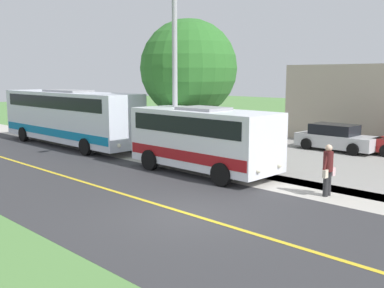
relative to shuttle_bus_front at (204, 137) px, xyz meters
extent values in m
plane|color=#548442|center=(4.54, 3.61, -1.55)|extent=(120.00, 120.00, 0.00)
cube|color=#333335|center=(4.54, 3.61, -1.55)|extent=(8.00, 100.00, 0.01)
cube|color=#B2ADA3|center=(-0.66, 3.61, -1.55)|extent=(2.40, 100.00, 0.01)
cube|color=gold|center=(4.54, 3.61, -1.54)|extent=(0.16, 100.00, 0.00)
cube|color=white|center=(0.00, 0.00, -0.03)|extent=(2.49, 6.67, 2.35)
cube|color=maroon|center=(0.00, 0.00, -0.65)|extent=(2.53, 6.54, 0.44)
cube|color=black|center=(0.00, 0.00, 0.60)|extent=(2.53, 6.00, 0.70)
cube|color=gray|center=(0.00, 0.00, 1.21)|extent=(1.49, 2.00, 0.12)
cylinder|color=black|center=(-1.24, 2.07, -1.10)|extent=(0.25, 0.90, 0.90)
cylinder|color=black|center=(1.24, 2.07, -1.10)|extent=(0.25, 0.90, 0.90)
cylinder|color=black|center=(-1.24, -2.07, -1.10)|extent=(0.25, 0.90, 0.90)
cylinder|color=black|center=(1.24, -2.07, -1.10)|extent=(0.25, 0.90, 0.90)
sphere|color=#F2EACC|center=(-0.68, 3.35, -0.85)|extent=(0.20, 0.20, 0.20)
sphere|color=#F2EACC|center=(0.68, 3.35, -0.85)|extent=(0.20, 0.20, 0.20)
cube|color=silver|center=(0.06, -10.79, 0.21)|extent=(2.36, 11.46, 2.82)
cube|color=#0C72A5|center=(0.06, -10.79, -0.65)|extent=(2.40, 11.23, 0.44)
cube|color=black|center=(0.06, -10.79, 1.06)|extent=(2.40, 10.31, 0.70)
cube|color=gray|center=(0.06, -10.79, 1.67)|extent=(1.42, 3.44, 0.12)
cylinder|color=black|center=(-1.12, -7.24, -1.10)|extent=(0.25, 0.90, 0.90)
cylinder|color=black|center=(1.24, -7.24, -1.10)|extent=(0.25, 0.90, 0.90)
cylinder|color=black|center=(-1.12, -14.34, -1.10)|extent=(0.25, 0.90, 0.90)
cylinder|color=black|center=(1.24, -14.34, -1.10)|extent=(0.25, 0.90, 0.90)
sphere|color=#F2EACC|center=(-0.59, -5.04, -0.85)|extent=(0.20, 0.20, 0.20)
sphere|color=#F2EACC|center=(0.71, -5.04, -0.85)|extent=(0.20, 0.20, 0.20)
cylinder|color=#262628|center=(-0.37, 5.59, -1.11)|extent=(0.18, 0.18, 0.88)
cylinder|color=#262628|center=(-0.17, 5.59, -1.11)|extent=(0.18, 0.18, 0.88)
cylinder|color=#4C1919|center=(-0.27, 5.59, -0.33)|extent=(0.34, 0.34, 0.69)
sphere|color=beige|center=(-0.27, 5.59, 0.14)|extent=(0.24, 0.24, 0.24)
cylinder|color=#4C1919|center=(-0.45, 5.59, -0.29)|extent=(0.29, 0.10, 0.63)
cube|color=beige|center=(-0.53, 5.64, -0.72)|extent=(0.20, 0.12, 0.28)
cylinder|color=#4C1919|center=(-0.08, 5.59, -0.29)|extent=(0.29, 0.10, 0.63)
cube|color=beige|center=(-0.01, 5.64, -0.72)|extent=(0.20, 0.12, 0.28)
cylinder|color=#9E9EA3|center=(-0.46, -2.23, 2.37)|extent=(0.24, 0.24, 7.84)
cube|color=silver|center=(-9.36, 1.42, -1.02)|extent=(1.85, 4.42, 0.70)
cube|color=black|center=(-9.37, 1.22, -0.39)|extent=(1.56, 2.44, 0.57)
cylinder|color=black|center=(-10.25, 2.79, -1.23)|extent=(0.23, 0.64, 0.64)
cylinder|color=black|center=(-8.45, 2.77, -1.23)|extent=(0.23, 0.64, 0.64)
cylinder|color=black|center=(-10.28, 0.06, -1.23)|extent=(0.23, 0.64, 0.64)
cylinder|color=black|center=(-8.48, 0.04, -1.23)|extent=(0.23, 0.64, 0.64)
cylinder|color=#4C3826|center=(-2.86, -3.72, -0.25)|extent=(0.36, 0.36, 2.60)
sphere|color=#2D6B28|center=(-2.86, -3.72, 2.94)|extent=(5.04, 5.04, 5.04)
camera|label=1|loc=(13.76, 12.76, 2.61)|focal=41.81mm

